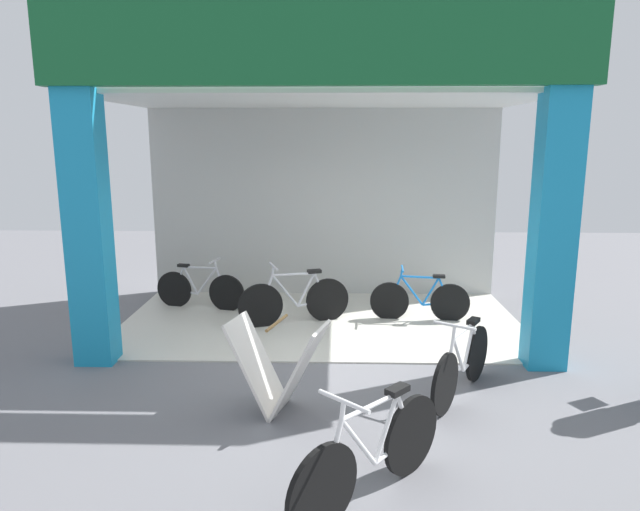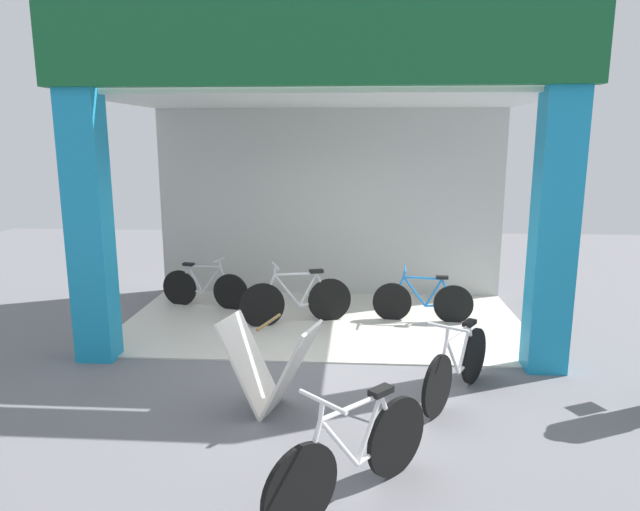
# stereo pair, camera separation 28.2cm
# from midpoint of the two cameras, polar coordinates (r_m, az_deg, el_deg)

# --- Properties ---
(ground_plane) EXTENTS (19.44, 19.44, 0.00)m
(ground_plane) POSITION_cam_midpoint_polar(r_m,az_deg,el_deg) (6.86, 0.77, -10.79)
(ground_plane) COLOR slate
(ground_plane) RESTS_ON ground
(shop_facade) EXTENTS (5.92, 3.43, 4.03)m
(shop_facade) POSITION_cam_midpoint_polar(r_m,az_deg,el_deg) (7.92, 1.40, 8.22)
(shop_facade) COLOR beige
(shop_facade) RESTS_ON ground
(bicycle_inside_0) EXTENTS (1.55, 0.60, 0.90)m
(bicycle_inside_0) POSITION_cam_midpoint_polar(r_m,az_deg,el_deg) (8.12, -1.35, -4.52)
(bicycle_inside_0) COLOR black
(bicycle_inside_0) RESTS_ON ground
(bicycle_inside_1) EXTENTS (1.44, 0.40, 0.79)m
(bicycle_inside_1) POSITION_cam_midpoint_polar(r_m,az_deg,el_deg) (8.39, 11.25, -4.51)
(bicycle_inside_1) COLOR black
(bicycle_inside_1) RESTS_ON ground
(bicycle_inside_2) EXTENTS (1.44, 0.44, 0.80)m
(bicycle_inside_2) POSITION_cam_midpoint_polar(r_m,az_deg,el_deg) (9.06, -10.67, -3.23)
(bicycle_inside_2) COLOR black
(bicycle_inside_2) RESTS_ON ground
(bicycle_parked_0) EXTENTS (0.86, 1.34, 0.86)m
(bicycle_parked_0) POSITION_cam_midpoint_polar(r_m,az_deg,el_deg) (6.09, 14.95, -10.73)
(bicycle_parked_0) COLOR black
(bicycle_parked_0) RESTS_ON ground
(bicycle_parked_1) EXTENTS (1.16, 1.24, 0.91)m
(bicycle_parked_1) POSITION_cam_midpoint_polar(r_m,az_deg,el_deg) (4.38, 5.30, -19.44)
(bicycle_parked_1) COLOR black
(bicycle_parked_1) RESTS_ON ground
(sandwich_board_sign) EXTENTS (1.03, 0.74, 0.93)m
(sandwich_board_sign) POSITION_cam_midpoint_polar(r_m,az_deg,el_deg) (5.60, -3.62, -11.07)
(sandwich_board_sign) COLOR silver
(sandwich_board_sign) RESTS_ON ground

